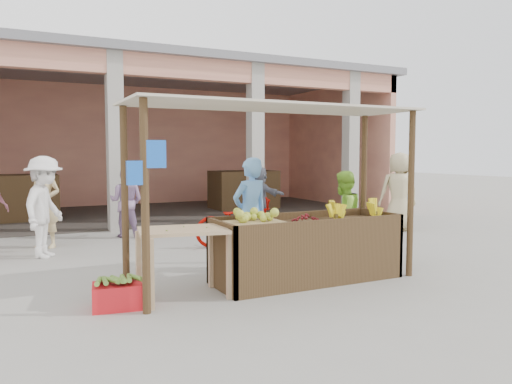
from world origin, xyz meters
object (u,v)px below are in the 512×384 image
side_table (183,240)px  vendor_green (343,213)px  red_crate (117,296)px  vendor_blue (250,210)px  motorcycle (243,222)px  fruit_stall (307,252)px

side_table → vendor_green: 3.19m
side_table → red_crate: size_ratio=2.12×
side_table → vendor_blue: 1.68m
side_table → red_crate: side_table is taller
vendor_blue → vendor_green: (1.69, -0.04, -0.13)m
vendor_blue → red_crate: bearing=12.3°
side_table → red_crate: 0.99m
side_table → motorcycle: bearing=62.8°
red_crate → vendor_blue: size_ratio=0.30×
side_table → vendor_green: bearing=27.0°
fruit_stall → motorcycle: motorcycle is taller
fruit_stall → vendor_green: vendor_green is taller
red_crate → vendor_blue: bearing=34.6°
vendor_green → motorcycle: vendor_green is taller
fruit_stall → vendor_green: size_ratio=1.68×
fruit_stall → motorcycle: size_ratio=1.41×
red_crate → vendor_blue: vendor_blue is taller
red_crate → motorcycle: motorcycle is taller
side_table → motorcycle: 3.32m
vendor_green → vendor_blue: bearing=-23.2°
fruit_stall → vendor_green: 1.57m
side_table → fruit_stall: bearing=12.0°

